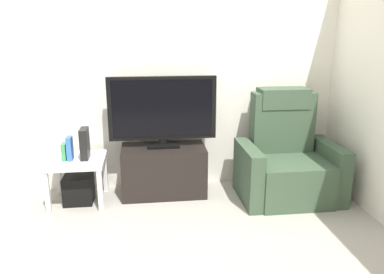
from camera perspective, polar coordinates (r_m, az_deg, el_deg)
ground_plane at (r=3.27m, az=-3.03°, el=-14.46°), size 6.40×6.40×0.00m
wall_back at (r=3.97m, az=-4.52°, el=10.74°), size 6.40×0.06×2.60m
tv_stand at (r=3.92m, az=-4.27°, el=-5.04°), size 0.85×0.45×0.51m
television at (r=3.76m, az=-4.48°, el=4.06°), size 1.07×0.20×0.71m
recliner_armchair at (r=3.95m, az=14.15°, el=-3.51°), size 0.98×0.78×1.08m
side_table at (r=3.84m, az=-17.02°, el=-4.18°), size 0.54×0.54×0.45m
subwoofer_box at (r=3.93m, az=-16.74°, el=-7.49°), size 0.28×0.28×0.28m
book_leftmost at (r=3.80m, az=-18.74°, el=-2.12°), size 0.04×0.10×0.17m
book_middle at (r=3.78m, az=-17.99°, el=-1.65°), size 0.05×0.12×0.23m
game_console at (r=3.77m, az=-15.92°, el=-0.96°), size 0.07×0.20×0.30m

